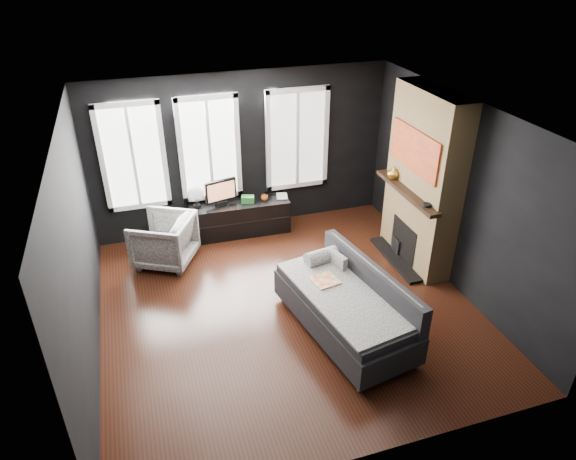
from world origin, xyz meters
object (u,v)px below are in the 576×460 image
object	(u,v)px
book	(277,190)
monitor	(221,191)
mug	(265,197)
armchair	(164,238)
mantel_vase	(394,172)
media_console	(240,217)
sofa	(344,303)

from	to	relation	value
book	monitor	bearing A→B (deg)	179.58
mug	book	bearing A→B (deg)	14.69
mug	book	world-z (taller)	book
armchair	mantel_vase	xyz separation A→B (m)	(3.54, -0.62, 0.89)
armchair	book	bearing A→B (deg)	134.14
armchair	media_console	distance (m)	1.45
sofa	media_console	bearing A→B (deg)	92.83
armchair	sofa	bearing A→B (deg)	68.56
sofa	monitor	bearing A→B (deg)	98.07
book	mantel_vase	world-z (taller)	mantel_vase
book	mantel_vase	xyz separation A→B (m)	(1.54, -1.20, 0.62)
media_console	mantel_vase	xyz separation A→B (m)	(2.21, -1.19, 1.04)
book	mantel_vase	size ratio (longest dim) A/B	1.24
sofa	mantel_vase	size ratio (longest dim) A/B	10.40
armchair	monitor	xyz separation A→B (m)	(1.03, 0.58, 0.40)
mantel_vase	armchair	bearing A→B (deg)	169.98
sofa	media_console	world-z (taller)	sofa
armchair	media_console	xyz separation A→B (m)	(1.33, 0.57, -0.14)
mug	mantel_vase	world-z (taller)	mantel_vase
armchair	mantel_vase	size ratio (longest dim) A/B	4.29
armchair	book	size ratio (longest dim) A/B	3.45
media_console	mug	size ratio (longest dim) A/B	14.41
sofa	monitor	world-z (taller)	monitor
mantel_vase	mug	bearing A→B (deg)	147.31
armchair	monitor	bearing A→B (deg)	147.42
media_console	mug	world-z (taller)	mug
monitor	mantel_vase	xyz separation A→B (m)	(2.50, -1.20, 0.50)
mug	mantel_vase	distance (m)	2.21
media_console	book	size ratio (longest dim) A/B	6.71
armchair	mug	size ratio (longest dim) A/B	7.42
sofa	mug	xyz separation A→B (m)	(-0.25, 2.89, 0.19)
mug	book	size ratio (longest dim) A/B	0.47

